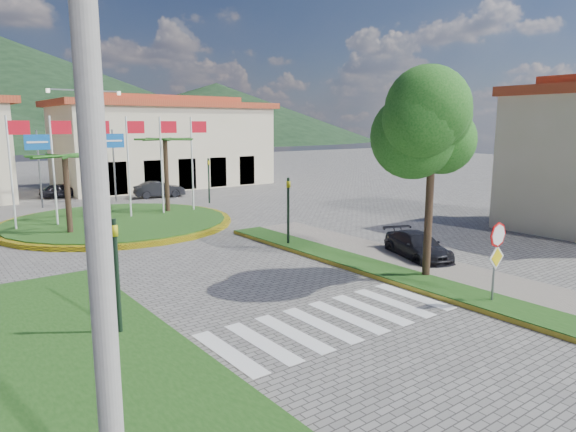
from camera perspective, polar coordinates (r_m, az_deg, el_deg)
ground at (r=12.60m, az=17.56°, el=-16.52°), size 160.00×160.00×0.00m
sidewalk_right at (r=18.32m, az=23.49°, el=-8.13°), size 4.00×28.00×0.15m
verge_right at (r=17.32m, az=21.50°, el=-8.98°), size 1.60×28.00×0.18m
median_left at (r=13.81m, az=-22.64°, el=-14.00°), size 5.00×14.00×0.18m
crosswalk at (r=15.02m, az=4.82°, el=-11.58°), size 8.00×3.00×0.01m
roundabout_island at (r=30.34m, az=-18.45°, el=-0.60°), size 12.70×12.70×6.00m
stop_sign at (r=16.93m, az=22.16°, el=-3.47°), size 0.80×0.11×2.65m
deciduous_tree at (r=18.70m, az=15.76°, el=8.60°), size 3.60×3.60×6.80m
utility_pole at (r=6.70m, az=-20.45°, el=0.43°), size 0.32×0.32×9.00m
traffic_light_left at (r=13.98m, az=-18.51°, el=-5.38°), size 0.15×0.18×3.20m
traffic_light_right at (r=23.28m, az=0.02°, el=1.21°), size 0.15×0.18×3.20m
traffic_light_far at (r=36.89m, az=-8.80°, el=4.40°), size 0.18×0.15×3.20m
direction_sign_west at (r=38.10m, az=-26.00°, el=6.08°), size 1.60×0.14×5.20m
direction_sign_east at (r=39.37m, az=-18.82°, el=6.66°), size 1.60×0.14×5.20m
street_lamp_centre at (r=37.82m, az=-21.33°, el=7.85°), size 4.80×0.16×8.00m
building_right at (r=48.42m, az=-13.58°, el=7.91°), size 19.08×9.54×8.05m
hill_far_mid at (r=168.39m, az=-29.37°, el=12.09°), size 180.00×180.00×30.00m
hill_far_east at (r=162.14m, az=-7.87°, el=11.27°), size 120.00×120.00×18.00m
car_dark_a at (r=43.16m, az=-23.76°, el=2.63°), size 3.29×1.39×1.11m
car_dark_b at (r=40.81m, az=-14.10°, el=2.89°), size 3.95×1.98×1.24m
car_side_right at (r=22.08m, az=14.22°, el=-3.26°), size 2.77×4.13×1.11m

